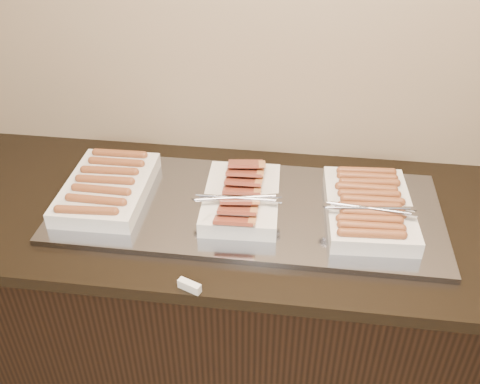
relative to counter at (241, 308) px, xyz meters
name	(u,v)px	position (x,y,z in m)	size (l,w,h in m)	color
counter	(241,308)	(0.00, 0.00, 0.00)	(2.06, 0.76, 0.90)	black
warming_tray	(247,208)	(0.02, 0.00, 0.46)	(1.20, 0.50, 0.02)	gray
dish_left	(107,187)	(-0.43, 0.00, 0.50)	(0.26, 0.39, 0.07)	silver
dish_center	(241,197)	(0.00, 0.00, 0.50)	(0.27, 0.37, 0.09)	silver
dish_right	(369,207)	(0.39, 0.00, 0.50)	(0.28, 0.39, 0.08)	silver
label_holder	(190,286)	(-0.09, -0.36, 0.46)	(0.06, 0.02, 0.03)	silver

